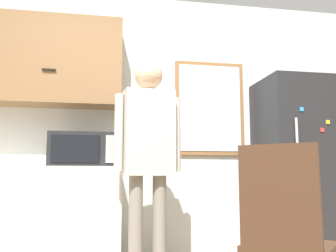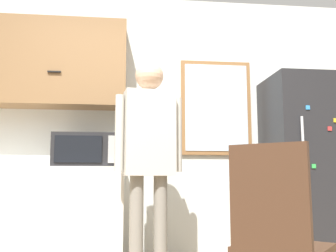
# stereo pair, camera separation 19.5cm
# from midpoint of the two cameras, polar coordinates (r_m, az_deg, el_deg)

# --- Properties ---
(back_wall) EXTENTS (6.00, 0.06, 2.70)m
(back_wall) POSITION_cam_midpoint_polar(r_m,az_deg,el_deg) (3.81, -6.13, 0.28)
(back_wall) COLOR silver
(back_wall) RESTS_ON ground_plane
(upper_cabinets) EXTENTS (2.02, 0.33, 0.85)m
(upper_cabinets) POSITION_cam_midpoint_polar(r_m,az_deg,el_deg) (3.86, -23.99, 9.28)
(upper_cabinets) COLOR olive
(microwave) EXTENTS (0.56, 0.39, 0.29)m
(microwave) POSITION_cam_midpoint_polar(r_m,az_deg,el_deg) (3.38, -14.50, -3.59)
(microwave) COLOR #232326
(microwave) RESTS_ON counter
(person) EXTENTS (0.55, 0.27, 1.76)m
(person) POSITION_cam_midpoint_polar(r_m,az_deg,el_deg) (3.01, -4.91, -2.79)
(person) COLOR gray
(person) RESTS_ON ground_plane
(refrigerator) EXTENTS (0.70, 0.69, 1.78)m
(refrigerator) POSITION_cam_midpoint_polar(r_m,az_deg,el_deg) (3.85, 17.85, -6.35)
(refrigerator) COLOR #232326
(refrigerator) RESTS_ON ground_plane
(chair) EXTENTS (0.64, 0.64, 0.99)m
(chair) POSITION_cam_midpoint_polar(r_m,az_deg,el_deg) (2.18, 14.94, -15.07)
(chair) COLOR #472D1E
(chair) RESTS_ON ground_plane
(window) EXTENTS (0.73, 0.05, 0.98)m
(window) POSITION_cam_midpoint_polar(r_m,az_deg,el_deg) (3.92, 4.97, 2.73)
(window) COLOR olive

